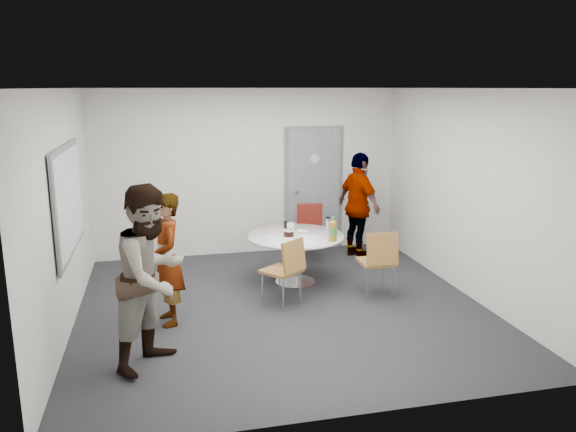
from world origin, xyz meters
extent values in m
plane|color=black|center=(0.00, 0.00, 0.00)|extent=(5.00, 5.00, 0.00)
plane|color=silver|center=(0.00, 0.00, 2.70)|extent=(5.00, 5.00, 0.00)
plane|color=silver|center=(0.00, 2.50, 1.35)|extent=(5.00, 0.00, 5.00)
plane|color=silver|center=(-2.50, 0.00, 1.35)|extent=(0.00, 5.00, 5.00)
plane|color=silver|center=(2.50, 0.00, 1.35)|extent=(0.00, 5.00, 5.00)
plane|color=silver|center=(0.00, -2.50, 1.35)|extent=(5.00, 0.00, 5.00)
cube|color=slate|center=(1.10, 2.47, 1.02)|extent=(0.90, 0.05, 2.05)
cube|color=slate|center=(1.10, 2.50, 1.02)|extent=(1.02, 0.04, 2.12)
cylinder|color=#B2BFC6|center=(1.10, 2.44, 1.55)|extent=(0.16, 0.01, 0.16)
cylinder|color=silver|center=(0.78, 2.41, 1.02)|extent=(0.04, 0.14, 0.04)
cube|color=slate|center=(-2.46, 0.20, 1.45)|extent=(0.03, 1.90, 1.25)
cube|color=white|center=(-2.44, 0.20, 1.45)|extent=(0.01, 1.78, 1.13)
cylinder|color=white|center=(0.38, 0.83, 0.69)|extent=(1.34, 1.34, 0.03)
cylinder|color=silver|center=(0.38, 0.83, 0.35)|extent=(0.09, 0.09, 0.65)
cylinder|color=silver|center=(0.38, 0.83, 0.01)|extent=(0.58, 0.58, 0.02)
cylinder|color=white|center=(0.27, 0.76, 0.70)|extent=(0.18, 0.18, 0.01)
cylinder|color=black|center=(0.27, 0.76, 0.74)|extent=(0.14, 0.14, 0.07)
cylinder|color=white|center=(0.27, 0.76, 0.79)|extent=(0.14, 0.14, 0.02)
cylinder|color=olive|center=(0.79, 0.42, 0.83)|extent=(0.11, 0.11, 0.25)
cylinder|color=#3F7F32|center=(0.79, 0.42, 0.84)|extent=(0.11, 0.11, 0.09)
cone|color=olive|center=(0.79, 0.42, 0.98)|extent=(0.11, 0.11, 0.05)
cylinder|color=#459442|center=(0.79, 0.42, 1.02)|extent=(0.04, 0.04, 0.03)
imported|color=white|center=(0.39, 1.15, 0.75)|extent=(0.18, 0.18, 0.10)
cylinder|color=black|center=(0.33, 1.25, 0.76)|extent=(0.05, 0.05, 0.12)
cylinder|color=silver|center=(0.90, 0.99, 0.79)|extent=(0.07, 0.07, 0.17)
cylinder|color=black|center=(0.90, 0.99, 0.89)|extent=(0.07, 0.07, 0.03)
cube|color=pink|center=(0.07, 1.08, 0.71)|extent=(0.14, 0.10, 0.02)
ellipsoid|color=white|center=(0.50, 0.94, 0.72)|extent=(0.19, 0.19, 0.03)
cube|color=brown|center=(0.01, 0.07, 0.45)|extent=(0.59, 0.59, 0.04)
cube|color=brown|center=(0.13, -0.09, 0.68)|extent=(0.37, 0.32, 0.40)
cylinder|color=silver|center=(0.04, 0.31, 0.23)|extent=(0.02, 0.02, 0.45)
cylinder|color=silver|center=(-0.23, 0.10, 0.23)|extent=(0.02, 0.02, 0.45)
cylinder|color=silver|center=(0.25, 0.04, 0.23)|extent=(0.02, 0.02, 0.45)
cylinder|color=silver|center=(-0.02, -0.17, 0.23)|extent=(0.02, 0.02, 0.45)
cube|color=brown|center=(1.29, 0.11, 0.47)|extent=(0.44, 0.44, 0.04)
cube|color=brown|center=(1.29, -0.10, 0.71)|extent=(0.42, 0.10, 0.42)
cylinder|color=silver|center=(1.47, 0.28, 0.23)|extent=(0.02, 0.02, 0.47)
cylinder|color=silver|center=(1.12, 0.29, 0.23)|extent=(0.02, 0.02, 0.47)
cylinder|color=silver|center=(1.47, -0.07, 0.23)|extent=(0.02, 0.02, 0.47)
cylinder|color=silver|center=(1.11, -0.07, 0.23)|extent=(0.02, 0.02, 0.47)
cube|color=maroon|center=(0.86, 1.78, 0.46)|extent=(0.50, 0.50, 0.04)
cube|color=maroon|center=(0.90, 1.98, 0.69)|extent=(0.42, 0.17, 0.41)
cylinder|color=silver|center=(0.66, 1.65, 0.23)|extent=(0.02, 0.02, 0.46)
cylinder|color=silver|center=(1.00, 1.58, 0.23)|extent=(0.02, 0.02, 0.46)
cylinder|color=silver|center=(0.72, 1.99, 0.23)|extent=(0.02, 0.02, 0.46)
cylinder|color=silver|center=(1.06, 1.92, 0.23)|extent=(0.02, 0.02, 0.46)
imported|color=#A5C6EA|center=(-1.40, -0.17, 0.77)|extent=(0.46, 0.62, 1.54)
imported|color=white|center=(-1.55, -1.16, 0.91)|extent=(1.10, 1.13, 1.83)
imported|color=black|center=(1.67, 1.81, 0.86)|extent=(0.68, 1.08, 1.71)
camera|label=1|loc=(-1.44, -6.51, 2.71)|focal=35.00mm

